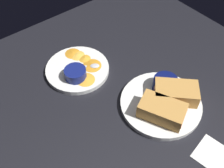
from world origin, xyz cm
name	(u,v)px	position (x,y,z in cm)	size (l,w,h in cm)	color
ground_plane	(132,106)	(0.00, 0.00, -1.50)	(110.00, 110.00, 3.00)	black
plate_sandwich_main	(161,104)	(-6.07, -6.40, 0.80)	(25.02, 25.02, 1.60)	white
sandwich_half_near	(162,110)	(-9.36, -2.97, 4.00)	(15.01, 12.49, 4.80)	#C68C42
sandwich_half_far	(176,93)	(-7.40, -10.96, 4.00)	(14.51, 14.62, 4.80)	#C68C42
ramekin_dark_sauce	(165,84)	(-2.86, -11.03, 3.88)	(7.72, 7.72, 4.27)	#0C144C
spoon_by_dark_ramekin	(159,102)	(-5.73, -5.85, 1.96)	(6.08, 9.35, 0.80)	silver
plate_chips_companion	(77,69)	(22.26, 5.54, 0.80)	(21.78, 21.78, 1.60)	white
ramekin_light_gravy	(75,73)	(18.99, 8.27, 3.38)	(7.22, 7.22, 3.29)	navy
spoon_by_gravy_ramekin	(91,66)	(19.61, 1.65, 1.96)	(6.77, 8.99, 0.80)	silver
plantain_chip_scatter	(82,65)	(22.18, 3.73, 1.90)	(21.28, 14.76, 0.60)	orange
paper_napkin_folded	(216,157)	(-27.66, -5.81, 0.20)	(11.00, 9.00, 0.40)	white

